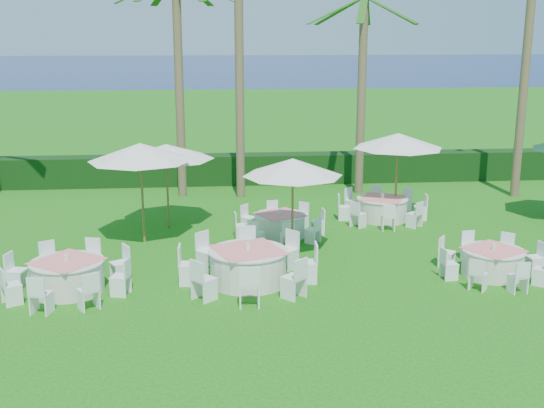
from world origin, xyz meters
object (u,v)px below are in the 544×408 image
at_px(banquet_table_b, 248,265).
at_px(umbrella_a, 140,152).
at_px(banquet_table_e, 280,225).
at_px(banquet_table_f, 382,208).
at_px(banquet_table_c, 493,262).
at_px(umbrella_d, 398,141).
at_px(umbrella_b, 293,167).
at_px(umbrella_c, 166,152).
at_px(banquet_table_a, 68,275).

relative_size(banquet_table_b, umbrella_a, 1.13).
relative_size(banquet_table_e, banquet_table_f, 0.94).
bearing_deg(banquet_table_e, umbrella_a, -175.95).
distance_m(banquet_table_b, banquet_table_c, 6.24).
xyz_separation_m(banquet_table_c, umbrella_d, (-1.00, 5.74, 2.24)).
relative_size(umbrella_a, umbrella_b, 1.10).
xyz_separation_m(umbrella_a, umbrella_b, (4.22, -1.56, -0.21)).
height_order(umbrella_a, umbrella_b, umbrella_a).
distance_m(banquet_table_c, banquet_table_e, 6.41).
xyz_separation_m(banquet_table_f, umbrella_c, (-7.00, -0.32, 2.06)).
bearing_deg(umbrella_a, banquet_table_c, -21.70).
height_order(umbrella_a, umbrella_c, umbrella_a).
relative_size(banquet_table_a, umbrella_d, 1.03).
distance_m(umbrella_c, umbrella_d, 7.52).
height_order(banquet_table_b, umbrella_d, umbrella_d).
bearing_deg(umbrella_b, banquet_table_c, -22.90).
height_order(banquet_table_e, umbrella_c, umbrella_c).
bearing_deg(umbrella_c, banquet_table_e, -20.67).
relative_size(banquet_table_a, banquet_table_b, 0.89).
distance_m(banquet_table_f, umbrella_b, 5.29).
height_order(banquet_table_a, umbrella_b, umbrella_b).
bearing_deg(banquet_table_c, umbrella_b, 157.10).
bearing_deg(umbrella_c, banquet_table_b, -66.47).
distance_m(banquet_table_e, umbrella_a, 4.69).
height_order(banquet_table_b, umbrella_b, umbrella_b).
xyz_separation_m(banquet_table_a, umbrella_b, (5.67, 2.24, 2.10)).
height_order(umbrella_b, umbrella_c, umbrella_b).
bearing_deg(banquet_table_e, banquet_table_f, 24.25).
bearing_deg(umbrella_d, banquet_table_f, -157.18).
distance_m(banquet_table_e, umbrella_c, 4.22).
height_order(banquet_table_b, banquet_table_e, banquet_table_b).
height_order(banquet_table_b, umbrella_c, umbrella_c).
bearing_deg(banquet_table_a, banquet_table_c, 0.93).
distance_m(banquet_table_b, umbrella_c, 6.00).
relative_size(banquet_table_a, banquet_table_f, 1.03).
height_order(banquet_table_b, banquet_table_f, banquet_table_b).
distance_m(banquet_table_a, umbrella_a, 4.68).
relative_size(banquet_table_a, umbrella_b, 1.11).
relative_size(banquet_table_c, umbrella_b, 1.01).
bearing_deg(banquet_table_b, umbrella_a, 128.67).
xyz_separation_m(banquet_table_e, umbrella_a, (-4.06, -0.29, 2.35)).
relative_size(banquet_table_b, banquet_table_e, 1.24).
height_order(banquet_table_a, umbrella_c, umbrella_c).
distance_m(banquet_table_b, umbrella_d, 8.04).
bearing_deg(umbrella_c, umbrella_a, -111.58).
bearing_deg(umbrella_b, banquet_table_a, -158.40).
bearing_deg(umbrella_a, umbrella_b, -20.28).
bearing_deg(banquet_table_c, banquet_table_a, -179.07).
xyz_separation_m(banquet_table_e, umbrella_d, (4.07, 1.82, 2.24)).
relative_size(banquet_table_f, umbrella_a, 0.98).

